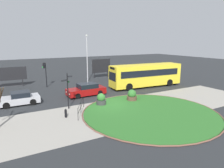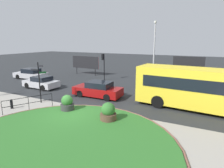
{
  "view_description": "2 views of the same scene",
  "coord_description": "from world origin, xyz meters",
  "views": [
    {
      "loc": [
        -9.5,
        -17.62,
        6.49
      ],
      "look_at": [
        1.38,
        1.8,
        1.72
      ],
      "focal_mm": 32.84,
      "sensor_mm": 36.0,
      "label": 1
    },
    {
      "loc": [
        8.44,
        -10.3,
        5.19
      ],
      "look_at": [
        1.76,
        2.95,
        1.8
      ],
      "focal_mm": 30.73,
      "sensor_mm": 36.0,
      "label": 2
    }
  ],
  "objects": [
    {
      "name": "ground",
      "position": [
        0.0,
        0.0,
        0.0
      ],
      "size": [
        120.0,
        120.0,
        0.0
      ],
      "primitive_type": "plane",
      "color": "#282B2D"
    },
    {
      "name": "sidewalk_paving",
      "position": [
        0.0,
        -2.23,
        0.01
      ],
      "size": [
        32.0,
        7.53,
        0.02
      ],
      "primitive_type": "cube",
      "color": "#9E998E",
      "rests_on": "ground"
    },
    {
      "name": "grass_island",
      "position": [
        2.16,
        -3.86,
        0.05
      ],
      "size": [
        12.04,
        12.04,
        0.1
      ],
      "primitive_type": "cylinder",
      "color": "#2D6B28",
      "rests_on": "ground"
    },
    {
      "name": "grass_kerb_ring",
      "position": [
        2.16,
        -3.86,
        0.06
      ],
      "size": [
        12.35,
        12.35,
        0.11
      ],
      "primitive_type": "torus",
      "color": "brown",
      "rests_on": "ground"
    },
    {
      "name": "signpost_directional",
      "position": [
        -3.95,
        0.87,
        2.01
      ],
      "size": [
        1.15,
        0.75,
        3.48
      ],
      "color": "black",
      "rests_on": "ground"
    },
    {
      "name": "bollard_foreground",
      "position": [
        -4.85,
        -1.22,
        0.39
      ],
      "size": [
        0.2,
        0.2,
        0.75
      ],
      "color": "black",
      "rests_on": "ground"
    },
    {
      "name": "railing_grass_edge",
      "position": [
        -3.35,
        -0.88,
        0.69
      ],
      "size": [
        1.72,
        3.15,
        1.05
      ],
      "rotation": [
        0.0,
        0.0,
        4.22
      ],
      "color": "black",
      "rests_on": "ground"
    },
    {
      "name": "bus_yellow",
      "position": [
        8.62,
        4.95,
        1.7
      ],
      "size": [
        10.61,
        3.26,
        3.15
      ],
      "rotation": [
        0.0,
        0.0,
        3.06
      ],
      "color": "yellow",
      "rests_on": "ground"
    },
    {
      "name": "car_near_lane",
      "position": [
        -7.93,
        4.68,
        0.62
      ],
      "size": [
        3.99,
        1.97,
        1.32
      ],
      "rotation": [
        0.0,
        0.0,
        3.13
      ],
      "color": "#B7B7BC",
      "rests_on": "ground"
    },
    {
      "name": "car_far_lane",
      "position": [
        -13.32,
        7.9,
        0.65
      ],
      "size": [
        4.7,
        2.27,
        1.42
      ],
      "rotation": [
        0.0,
        0.0,
        3.23
      ],
      "color": "#B7B7BC",
      "rests_on": "ground"
    },
    {
      "name": "car_trailing",
      "position": [
        -0.55,
        4.61,
        0.68
      ],
      "size": [
        4.59,
        2.01,
        1.44
      ],
      "rotation": [
        0.0,
        0.0,
        3.17
      ],
      "color": "maroon",
      "rests_on": "ground"
    },
    {
      "name": "traffic_light_near",
      "position": [
        -3.88,
        11.58,
        2.55
      ],
      "size": [
        0.49,
        0.29,
        3.46
      ],
      "rotation": [
        0.0,
        0.0,
        3.03
      ],
      "color": "black",
      "rests_on": "ground"
    },
    {
      "name": "lamppost_tall",
      "position": [
        2.67,
        11.98,
        3.95
      ],
      "size": [
        0.32,
        0.32,
        7.32
      ],
      "color": "#B7B7BC",
      "rests_on": "ground"
    },
    {
      "name": "billboard_left",
      "position": [
        -8.38,
        14.0,
        1.86
      ],
      "size": [
        4.79,
        0.35,
        2.82
      ],
      "rotation": [
        0.0,
        0.0,
        -0.04
      ],
      "color": "black",
      "rests_on": "ground"
    },
    {
      "name": "billboard_right",
      "position": [
        6.3,
        14.5,
        2.04
      ],
      "size": [
        3.61,
        0.3,
        3.28
      ],
      "rotation": [
        0.0,
        0.0,
        0.04
      ],
      "color": "black",
      "rests_on": "ground"
    },
    {
      "name": "planter_near_signpost",
      "position": [
        -0.69,
        0.36,
        0.56
      ],
      "size": [
        1.0,
        1.0,
        1.24
      ],
      "color": "#383838",
      "rests_on": "ground"
    },
    {
      "name": "planter_kerbside",
      "position": [
        2.91,
        0.11,
        0.57
      ],
      "size": [
        1.08,
        1.08,
        1.26
      ],
      "color": "brown",
      "rests_on": "ground"
    }
  ]
}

